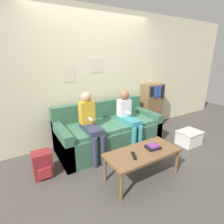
% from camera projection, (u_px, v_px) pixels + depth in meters
% --- Properties ---
extents(ground_plane, '(10.00, 10.00, 0.00)m').
position_uv_depth(ground_plane, '(124.00, 159.00, 3.04)').
color(ground_plane, '#4C4742').
extents(wall_back, '(8.00, 0.06, 2.60)m').
position_uv_depth(wall_back, '(95.00, 77.00, 3.52)').
color(wall_back, beige).
rests_on(wall_back, ground_plane).
extents(couch, '(1.96, 0.86, 0.85)m').
position_uv_depth(couch, '(108.00, 132.00, 3.40)').
color(couch, '#38664C').
rests_on(couch, ground_plane).
extents(coffee_table, '(1.08, 0.49, 0.42)m').
position_uv_depth(coffee_table, '(143.00, 154.00, 2.48)').
color(coffee_table, brown).
rests_on(coffee_table, ground_plane).
extents(person_left, '(0.24, 0.58, 1.16)m').
position_uv_depth(person_left, '(90.00, 123.00, 2.90)').
color(person_left, '#33384C').
rests_on(person_left, ground_plane).
extents(person_right, '(0.24, 0.58, 1.10)m').
position_uv_depth(person_right, '(128.00, 116.00, 3.28)').
color(person_right, teal).
rests_on(person_right, ground_plane).
extents(tv_remote, '(0.11, 0.17, 0.02)m').
position_uv_depth(tv_remote, '(134.00, 156.00, 2.35)').
color(tv_remote, black).
rests_on(tv_remote, coffee_table).
extents(book_stack, '(0.22, 0.19, 0.06)m').
position_uv_depth(book_stack, '(153.00, 147.00, 2.54)').
color(book_stack, black).
rests_on(book_stack, coffee_table).
extents(bookshelf, '(0.51, 0.30, 1.08)m').
position_uv_depth(bookshelf, '(152.00, 106.00, 4.30)').
color(bookshelf, brown).
rests_on(bookshelf, ground_plane).
extents(storage_box, '(0.45, 0.36, 0.28)m').
position_uv_depth(storage_box, '(189.00, 138.00, 3.52)').
color(storage_box, silver).
rests_on(storage_box, ground_plane).
extents(backpack, '(0.26, 0.25, 0.40)m').
position_uv_depth(backpack, '(43.00, 164.00, 2.56)').
color(backpack, maroon).
rests_on(backpack, ground_plane).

